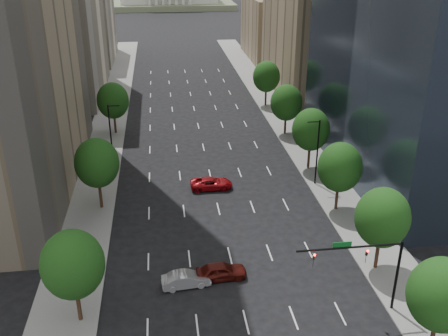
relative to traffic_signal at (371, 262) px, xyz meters
name	(u,v)px	position (x,y,z in m)	size (l,w,h in m)	color
sidewalk_left	(96,180)	(-26.03, 30.00, -5.10)	(6.00, 200.00, 0.15)	slate
sidewalk_right	(318,168)	(4.97, 30.00, -5.10)	(6.00, 200.00, 0.15)	slate
midrise_cream_left	(59,7)	(-35.53, 73.00, 12.33)	(14.00, 30.00, 35.00)	beige
filler_left	(85,26)	(-35.53, 106.00, 3.83)	(14.00, 26.00, 18.00)	beige
parking_tan_right	(311,18)	(14.47, 70.00, 9.83)	(14.00, 30.00, 30.00)	#8C7759
filler_right	(274,27)	(14.47, 103.00, 2.83)	(14.00, 26.00, 16.00)	#8C7759
tree_right_0	(442,295)	(3.47, -5.00, 0.22)	(5.20, 5.20, 8.39)	#382316
tree_right_1	(382,218)	(3.47, 6.00, 0.58)	(5.20, 5.20, 8.75)	#382316
tree_right_2	(340,167)	(3.47, 18.00, 0.43)	(5.20, 5.20, 8.61)	#382316
tree_right_3	(311,130)	(3.47, 30.00, 0.72)	(5.20, 5.20, 8.89)	#382316
tree_right_4	(286,103)	(3.47, 44.00, 0.29)	(5.20, 5.20, 8.46)	#382316
tree_right_5	(266,77)	(3.47, 60.00, 0.58)	(5.20, 5.20, 8.75)	#382316
tree_left_0	(73,265)	(-24.53, 2.00, 0.58)	(5.20, 5.20, 8.75)	#382316
tree_left_1	(97,163)	(-24.53, 22.00, 0.79)	(5.20, 5.20, 8.97)	#382316
tree_left_2	(113,101)	(-24.53, 48.00, 0.50)	(5.20, 5.20, 8.68)	#382316
streetlight_rn	(317,151)	(2.91, 25.00, -0.33)	(1.70, 0.20, 9.00)	black
streetlight_ln	(111,133)	(-23.96, 35.00, -0.33)	(1.70, 0.20, 9.00)	black
traffic_signal	(371,262)	(0.00, 0.00, 0.00)	(9.12, 0.40, 7.38)	black
foothills	(192,3)	(24.14, 569.40, -42.95)	(720.00, 413.00, 263.00)	olive
car_maroon	(221,271)	(-11.89, 6.31, -4.34)	(1.98, 4.92, 1.67)	#49100C
car_silver	(186,279)	(-15.29, 5.55, -4.42)	(1.59, 4.56, 1.50)	#A5A5AA
car_red_far	(211,183)	(-10.79, 25.51, -4.41)	(2.52, 5.47, 1.52)	maroon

